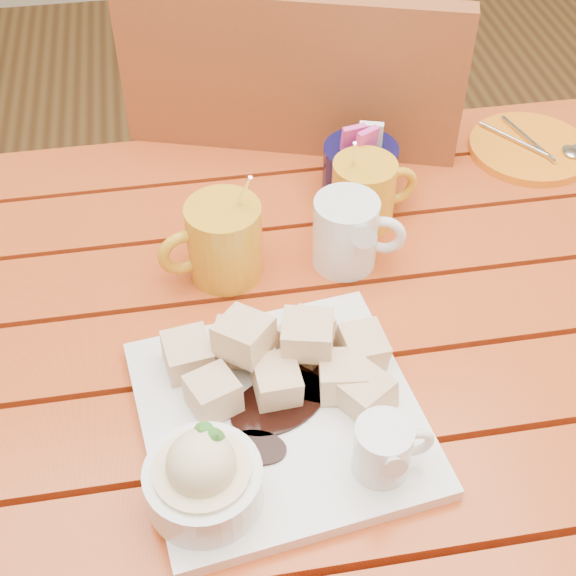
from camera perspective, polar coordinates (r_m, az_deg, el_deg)
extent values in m
cube|color=#A22C14|center=(0.78, 2.30, -16.14)|extent=(1.20, 0.11, 0.03)
cube|color=#A22C14|center=(0.84, 0.75, -9.37)|extent=(1.20, 0.11, 0.03)
cube|color=#A22C14|center=(0.91, -0.53, -3.58)|extent=(1.20, 0.11, 0.03)
cube|color=#A22C14|center=(0.98, -1.60, 1.33)|extent=(1.20, 0.11, 0.03)
cube|color=#A22C14|center=(1.07, -2.50, 5.50)|extent=(1.20, 0.11, 0.03)
cube|color=#A22C14|center=(1.16, -3.28, 9.03)|extent=(1.20, 0.11, 0.03)
cube|color=#A22C14|center=(1.21, -3.28, 7.38)|extent=(1.12, 0.04, 0.08)
cylinder|color=#A22C14|center=(1.55, 17.83, -0.51)|extent=(0.06, 0.06, 0.72)
cube|color=white|center=(0.81, -0.55, -9.12)|extent=(0.30, 0.30, 0.02)
cube|color=#BF773A|center=(0.81, 3.93, -6.29)|extent=(0.05, 0.05, 0.04)
cube|color=#BF773A|center=(0.80, -0.81, -6.61)|extent=(0.05, 0.05, 0.04)
cube|color=#BF773A|center=(0.83, -7.14, -4.72)|extent=(0.06, 0.06, 0.04)
cube|color=#BF773A|center=(0.84, -3.50, -3.83)|extent=(0.06, 0.06, 0.04)
cube|color=#BF773A|center=(0.80, -3.15, -3.45)|extent=(0.07, 0.07, 0.04)
cube|color=#BF773A|center=(0.83, 5.29, -4.25)|extent=(0.05, 0.05, 0.04)
cube|color=#BF773A|center=(0.80, 5.43, -7.39)|extent=(0.07, 0.07, 0.04)
cube|color=#BF773A|center=(0.80, 1.41, -3.34)|extent=(0.06, 0.06, 0.04)
cube|color=#BF773A|center=(0.84, 1.29, -3.47)|extent=(0.07, 0.07, 0.04)
cube|color=#BF773A|center=(0.80, -5.36, -7.49)|extent=(0.06, 0.06, 0.04)
cylinder|color=white|center=(0.74, -6.00, -13.70)|extent=(0.11, 0.11, 0.04)
cylinder|color=#FFE8BB|center=(0.73, -6.06, -13.23)|extent=(0.09, 0.09, 0.03)
sphere|color=#FFE8BB|center=(0.71, -6.19, -12.36)|extent=(0.06, 0.06, 0.06)
cone|color=#388A2D|center=(0.69, -5.21, -10.52)|extent=(0.03, 0.04, 0.03)
cone|color=#388A2D|center=(0.70, -6.15, -10.07)|extent=(0.03, 0.03, 0.02)
cylinder|color=white|center=(0.75, 6.73, -11.28)|extent=(0.05, 0.05, 0.06)
cylinder|color=black|center=(0.73, 6.89, -10.18)|extent=(0.04, 0.04, 0.01)
cone|color=white|center=(0.72, 7.42, -12.09)|extent=(0.02, 0.02, 0.03)
torus|color=white|center=(0.75, 9.04, -10.81)|extent=(0.04, 0.01, 0.04)
cylinder|color=orange|center=(0.93, -4.53, 3.37)|extent=(0.09, 0.09, 0.10)
cylinder|color=black|center=(0.90, -4.68, 5.31)|extent=(0.07, 0.07, 0.01)
torus|color=orange|center=(0.92, -7.48, 2.50)|extent=(0.06, 0.03, 0.06)
cylinder|color=silver|center=(0.92, -3.81, 5.47)|extent=(0.04, 0.05, 0.13)
cylinder|color=orange|center=(1.01, 5.37, 6.74)|extent=(0.08, 0.08, 0.09)
cylinder|color=black|center=(0.99, 5.51, 8.44)|extent=(0.07, 0.07, 0.01)
torus|color=orange|center=(1.02, 7.76, 7.21)|extent=(0.06, 0.02, 0.05)
cylinder|color=silver|center=(0.99, 4.62, 8.39)|extent=(0.02, 0.05, 0.12)
cylinder|color=white|center=(0.95, 4.09, 3.95)|extent=(0.08, 0.08, 0.09)
cylinder|color=white|center=(0.92, 4.22, 5.86)|extent=(0.06, 0.06, 0.01)
cone|color=white|center=(0.90, 4.72, 3.89)|extent=(0.04, 0.04, 0.03)
torus|color=white|center=(0.95, 6.75, 4.33)|extent=(0.05, 0.03, 0.05)
cylinder|color=black|center=(1.06, 5.12, 8.33)|extent=(0.10, 0.10, 0.07)
cube|color=#D83A99|center=(1.03, 4.63, 10.39)|extent=(0.03, 0.02, 0.05)
cube|color=white|center=(1.04, 5.90, 10.62)|extent=(0.03, 0.02, 0.05)
cube|color=#D83A99|center=(1.02, 5.54, 10.14)|extent=(0.03, 0.03, 0.05)
cylinder|color=orange|center=(1.20, 16.80, 9.50)|extent=(0.17, 0.17, 0.01)
cylinder|color=silver|center=(1.19, 15.89, 10.08)|extent=(0.08, 0.10, 0.01)
cylinder|color=silver|center=(1.20, 16.73, 10.13)|extent=(0.04, 0.12, 0.01)
ellipsoid|color=silver|center=(1.19, 19.46, 9.14)|extent=(0.02, 0.03, 0.01)
cube|color=brown|center=(1.49, 1.27, 5.88)|extent=(0.58, 0.58, 0.03)
cylinder|color=brown|center=(1.79, 8.22, 3.06)|extent=(0.04, 0.04, 0.46)
cylinder|color=brown|center=(1.82, -4.21, 4.28)|extent=(0.04, 0.04, 0.46)
cylinder|color=brown|center=(1.52, 7.59, -6.77)|extent=(0.04, 0.04, 0.46)
cylinder|color=brown|center=(1.56, -7.06, -5.14)|extent=(0.04, 0.04, 0.46)
cube|color=brown|center=(1.17, 0.15, 9.33)|extent=(0.45, 0.17, 0.48)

